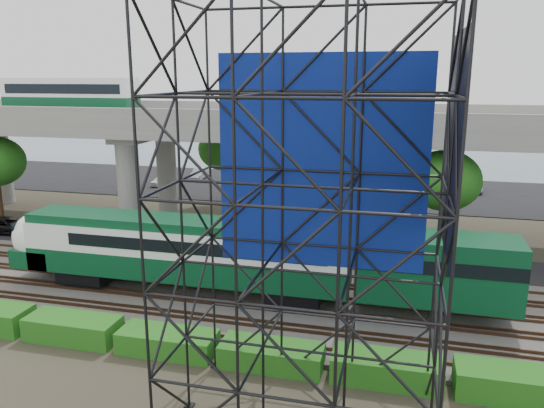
# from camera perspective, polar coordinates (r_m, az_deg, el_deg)

# --- Properties ---
(ground) EXTENTS (140.00, 140.00, 0.00)m
(ground) POSITION_cam_1_polar(r_m,az_deg,el_deg) (30.07, -9.35, -11.28)
(ground) COLOR #474233
(ground) RESTS_ON ground
(ballast_bed) EXTENTS (90.00, 12.00, 0.20)m
(ballast_bed) POSITION_cam_1_polar(r_m,az_deg,el_deg) (31.71, -7.91, -9.67)
(ballast_bed) COLOR slate
(ballast_bed) RESTS_ON ground
(service_road) EXTENTS (90.00, 5.00, 0.08)m
(service_road) POSITION_cam_1_polar(r_m,az_deg,el_deg) (39.20, -3.28, -5.04)
(service_road) COLOR black
(service_road) RESTS_ON ground
(parking_lot) EXTENTS (90.00, 18.00, 0.08)m
(parking_lot) POSITION_cam_1_polar(r_m,az_deg,el_deg) (61.26, 3.26, 1.81)
(parking_lot) COLOR black
(parking_lot) RESTS_ON ground
(harbor_water) EXTENTS (140.00, 40.00, 0.03)m
(harbor_water) POSITION_cam_1_polar(r_m,az_deg,el_deg) (82.64, 6.16, 4.82)
(harbor_water) COLOR #405B6A
(harbor_water) RESTS_ON ground
(rail_tracks) EXTENTS (90.00, 9.52, 0.16)m
(rail_tracks) POSITION_cam_1_polar(r_m,az_deg,el_deg) (31.63, -7.92, -9.37)
(rail_tracks) COLOR #472D1E
(rail_tracks) RESTS_ON ballast_bed
(commuter_train) EXTENTS (29.30, 3.06, 4.30)m
(commuter_train) POSITION_cam_1_polar(r_m,az_deg,el_deg) (30.25, -5.70, -5.12)
(commuter_train) COLOR black
(commuter_train) RESTS_ON rail_tracks
(overpass) EXTENTS (80.00, 12.00, 12.40)m
(overpass) POSITION_cam_1_polar(r_m,az_deg,el_deg) (42.98, -2.83, 7.80)
(overpass) COLOR #9E9B93
(overpass) RESTS_ON ground
(scaffold_tower) EXTENTS (9.36, 6.36, 15.00)m
(scaffold_tower) POSITION_cam_1_polar(r_m,az_deg,el_deg) (17.95, 3.66, -2.91)
(scaffold_tower) COLOR black
(scaffold_tower) RESTS_ON ground
(hedge_strip) EXTENTS (34.60, 1.80, 1.20)m
(hedge_strip) POSITION_cam_1_polar(r_m,az_deg,el_deg) (25.94, -11.15, -14.23)
(hedge_strip) COLOR #186116
(hedge_strip) RESTS_ON ground
(trees) EXTENTS (40.94, 16.94, 7.69)m
(trees) POSITION_cam_1_polar(r_m,az_deg,el_deg) (44.59, -6.95, 4.50)
(trees) COLOR #382314
(trees) RESTS_ON ground
(suv) EXTENTS (4.81, 2.59, 1.28)m
(suv) POSITION_cam_1_polar(r_m,az_deg,el_deg) (48.22, -26.50, -2.06)
(suv) COLOR black
(suv) RESTS_ON service_road
(parked_cars) EXTENTS (36.86, 9.35, 1.31)m
(parked_cars) POSITION_cam_1_polar(r_m,az_deg,el_deg) (60.59, 3.31, 2.30)
(parked_cars) COLOR white
(parked_cars) RESTS_ON parking_lot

